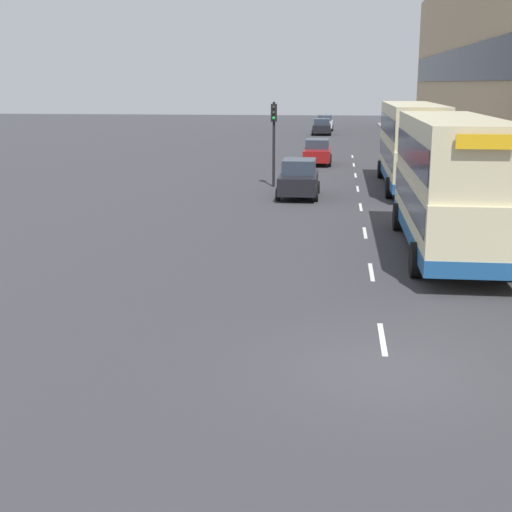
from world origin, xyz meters
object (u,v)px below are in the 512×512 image
object	(u,v)px
car_0	(325,123)
car_2	(317,152)
car_3	(322,127)
traffic_light_far_kerb	(274,130)
double_decker_bus_near	(450,182)
car_1	(299,179)
double_decker_bus_ahead	(411,144)

from	to	relation	value
car_0	car_2	xyz separation A→B (m)	(0.25, -35.21, -0.02)
car_3	traffic_light_far_kerb	distance (m)	39.26
car_2	double_decker_bus_near	bearing A→B (deg)	101.06
double_decker_bus_near	car_1	world-z (taller)	double_decker_bus_near
double_decker_bus_ahead	car_0	xyz separation A→B (m)	(-5.37, 45.81, -1.43)
double_decker_bus_ahead	car_3	size ratio (longest dim) A/B	2.72
car_2	traffic_light_far_kerb	distance (m)	11.30
double_decker_bus_ahead	traffic_light_far_kerb	world-z (taller)	traffic_light_far_kerb
traffic_light_far_kerb	car_2	bearing A→B (deg)	79.91
traffic_light_far_kerb	car_3	bearing A→B (deg)	87.74
double_decker_bus_ahead	car_2	xyz separation A→B (m)	(-5.11, 10.60, -1.45)
car_3	double_decker_bus_near	bearing A→B (deg)	95.69
car_2	car_3	xyz separation A→B (m)	(-0.40, 28.25, -0.00)
car_3	car_0	bearing A→B (deg)	-91.18
car_1	traffic_light_far_kerb	bearing A→B (deg)	-65.14
car_2	car_1	bearing A→B (deg)	88.23
double_decker_bus_ahead	car_3	xyz separation A→B (m)	(-5.51, 38.85, -1.46)
double_decker_bus_near	car_0	bearing A→B (deg)	94.90
car_1	double_decker_bus_ahead	bearing A→B (deg)	-147.20
car_0	car_3	distance (m)	6.96
car_1	car_3	world-z (taller)	car_1
double_decker_bus_near	car_2	distance (m)	25.73
car_1	car_2	size ratio (longest dim) A/B	0.96
car_2	traffic_light_far_kerb	xyz separation A→B (m)	(-1.95, -10.93, 2.13)
car_2	car_3	distance (m)	28.25
car_2	car_3	size ratio (longest dim) A/B	1.03
car_2	car_3	world-z (taller)	car_2
car_0	car_2	bearing A→B (deg)	90.41
double_decker_bus_near	traffic_light_far_kerb	bearing A→B (deg)	115.71
car_0	traffic_light_far_kerb	world-z (taller)	traffic_light_far_kerb
double_decker_bus_near	car_0	world-z (taller)	double_decker_bus_near
double_decker_bus_near	car_3	size ratio (longest dim) A/B	2.43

